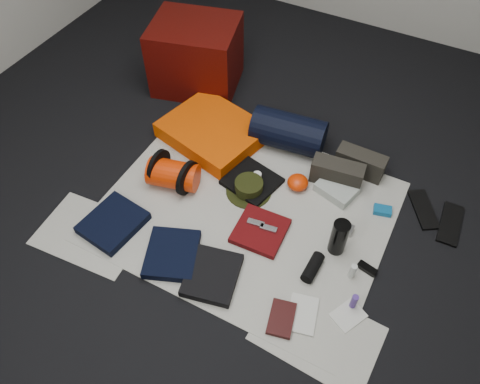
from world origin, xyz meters
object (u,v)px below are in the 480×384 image
at_px(sleeping_pad, 213,131).
at_px(stuff_sack, 173,174).
at_px(paperback_book, 281,318).
at_px(navy_duffel, 288,132).
at_px(red_cabinet, 196,55).
at_px(water_bottle, 339,237).
at_px(compact_camera, 344,228).

relative_size(sleeping_pad, stuff_sack, 2.05).
height_order(stuff_sack, paperback_book, stuff_sack).
xyz_separation_m(sleeping_pad, paperback_book, (0.93, -0.95, -0.04)).
distance_m(navy_duffel, paperback_book, 1.22).
distance_m(sleeping_pad, paperback_book, 1.34).
bearing_deg(red_cabinet, stuff_sack, -82.03).
bearing_deg(navy_duffel, water_bottle, -53.54).
distance_m(red_cabinet, stuff_sack, 1.00).
xyz_separation_m(stuff_sack, paperback_book, (0.94, -0.50, -0.07)).
bearing_deg(red_cabinet, navy_duffel, -33.49).
distance_m(navy_duffel, water_bottle, 0.83).
relative_size(navy_duffel, water_bottle, 2.01).
bearing_deg(sleeping_pad, red_cabinet, 130.35).
relative_size(stuff_sack, water_bottle, 1.29).
bearing_deg(compact_camera, water_bottle, -85.61).
height_order(stuff_sack, navy_duffel, navy_duffel).
distance_m(red_cabinet, navy_duffel, 0.91).
relative_size(sleeping_pad, compact_camera, 6.16).
bearing_deg(sleeping_pad, stuff_sack, -90.89).
xyz_separation_m(navy_duffel, paperback_book, (0.47, -1.12, -0.11)).
relative_size(stuff_sack, paperback_book, 1.59).
relative_size(red_cabinet, compact_camera, 5.88).
height_order(red_cabinet, compact_camera, red_cabinet).
bearing_deg(navy_duffel, sleeping_pad, -167.01).
xyz_separation_m(sleeping_pad, water_bottle, (1.03, -0.44, 0.06)).
distance_m(stuff_sack, paperback_book, 1.07).
bearing_deg(red_cabinet, compact_camera, -42.76).
distance_m(red_cabinet, sleeping_pad, 0.62).
distance_m(sleeping_pad, water_bottle, 1.12).
bearing_deg(navy_duffel, red_cabinet, 154.72).
bearing_deg(sleeping_pad, paperback_book, -45.65).
relative_size(stuff_sack, compact_camera, 3.00).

